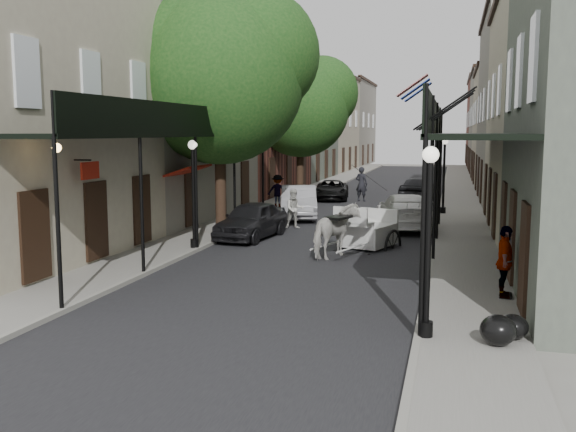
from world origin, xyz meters
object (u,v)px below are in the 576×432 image
Objects in this scene: car_left_near at (251,220)px; car_right_near at (405,211)px; carriage at (373,215)px; lamppost_right_far at (444,174)px; lamppost_right_near at (428,239)px; car_right_far at (420,188)px; tree_near at (230,72)px; horse at (337,231)px; lamppost_left at (193,192)px; tree_far at (307,104)px; car_left_far at (331,190)px; pedestrian_sidewalk_left at (278,191)px; pedestrian_walking at (294,209)px; pedestrian_sidewalk_right at (505,262)px; car_left_mid at (299,202)px.

car_left_near is 6.94m from car_right_near.
car_left_near is (-4.76, 0.41, -0.42)m from carriage.
lamppost_right_far is 11.53m from car_left_near.
lamppost_right_near is 0.85× the size of car_right_far.
tree_near is 4.63× the size of horse.
horse is (5.00, 0.00, -1.17)m from lamppost_left.
tree_far is 16.07m from car_left_near.
horse reaches higher than car_left_far.
horse is at bearing 105.48° from pedestrian_sidewalk_left.
horse is at bearing -87.84° from pedestrian_walking.
pedestrian_walking is 0.97× the size of pedestrian_sidewalk_left.
tree_far is (-0.05, 14.00, -0.65)m from tree_near.
pedestrian_sidewalk_left is at bearing 34.49° from pedestrian_sidewalk_right.
lamppost_left is (-8.20, 8.00, 0.00)m from lamppost_right_near.
lamppost_left reaches higher than pedestrian_walking.
car_left_mid is 0.91× the size of car_right_near.
pedestrian_walking is 0.33× the size of car_right_near.
carriage is 8.14m from pedestrian_sidewalk_right.
horse is 0.49× the size of car_left_near.
car_right_near is (4.60, 1.12, -0.09)m from pedestrian_walking.
carriage is 0.68× the size of car_right_far.
tree_near reaches higher than car_right_far.
lamppost_right_far is 0.79× the size of car_left_mid.
pedestrian_sidewalk_left is at bearing 112.82° from lamppost_right_near.
car_right_near is (-1.50, -4.87, -1.30)m from lamppost_right_far.
carriage is (-2.32, 10.59, -0.91)m from lamppost_right_near.
pedestrian_sidewalk_left is 0.40× the size of car_left_far.
lamppost_right_far reaches higher than car_left_mid.
tree_far is at bearing 90.19° from tree_near.
car_left_mid is at bearing 93.25° from car_left_near.
lamppost_right_far is (8.20, 12.00, 0.00)m from lamppost_left.
tree_near is at bearing 91.34° from lamppost_left.
pedestrian_walking is 0.36× the size of car_left_mid.
lamppost_right_far is at bearing 113.63° from car_right_far.
car_right_far is (6.80, 15.07, -5.75)m from tree_near.
car_left_mid is at bearing 74.36° from car_right_far.
pedestrian_sidewalk_left is 0.37× the size of car_left_mid.
car_left_near is at bearing 122.78° from lamppost_right_near.
car_left_far is at bearing 69.37° from pedestrian_walking.
car_left_far is (0.36, 15.00, -0.12)m from car_left_near.
tree_near is at bearing -163.92° from pedestrian_walking.
lamppost_right_far is at bearing 58.54° from car_left_near.
lamppost_right_far is 1.26× the size of carriage.
horse is 1.19× the size of pedestrian_sidewalk_right.
car_left_near is at bearing -18.97° from horse.
carriage reaches higher than car_left_mid.
tree_far is 2.32× the size of lamppost_left.
tree_far is at bearing 20.79° from car_right_far.
carriage is at bearing -65.68° from pedestrian_walking.
tree_near is at bearing -121.57° from car_left_mid.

